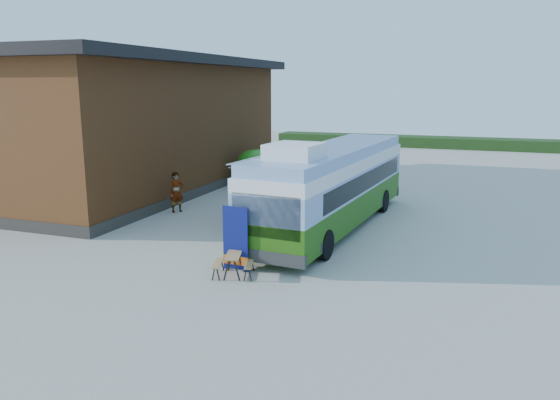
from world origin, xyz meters
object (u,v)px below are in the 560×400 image
at_px(person_a, 177,192).
at_px(person_b, 284,181).
at_px(slurry_tanker, 272,162).
at_px(picnic_table, 233,260).
at_px(banner, 235,245).
at_px(bus, 333,184).

distance_m(person_a, person_b, 6.10).
bearing_deg(slurry_tanker, picnic_table, -51.61).
bearing_deg(slurry_tanker, banner, -51.61).
distance_m(person_b, slurry_tanker, 5.09).
relative_size(banner, slurry_tanker, 0.39).
distance_m(bus, picnic_table, 7.13).
height_order(bus, person_a, bus).
relative_size(bus, banner, 6.13).
relative_size(picnic_table, person_b, 0.81).
relative_size(bus, person_a, 6.80).
bearing_deg(picnic_table, slurry_tanker, 89.38).
bearing_deg(picnic_table, person_b, 84.89).
bearing_deg(picnic_table, person_a, 113.78).
xyz_separation_m(picnic_table, person_b, (-2.61, 12.06, 0.39)).
distance_m(banner, slurry_tanker, 16.77).
height_order(person_b, slurry_tanker, slurry_tanker).
bearing_deg(person_b, bus, 58.77).
relative_size(banner, picnic_table, 1.44).
xyz_separation_m(banner, slurry_tanker, (-4.82, 16.06, 0.36)).
distance_m(bus, slurry_tanker, 11.63).
xyz_separation_m(banner, person_a, (-6.10, 6.67, 0.09)).
height_order(bus, banner, bus).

